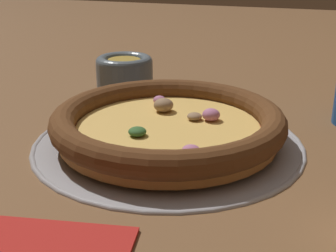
{
  "coord_description": "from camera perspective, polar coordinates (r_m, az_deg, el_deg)",
  "views": [
    {
      "loc": [
        -0.53,
        -0.18,
        0.24
      ],
      "look_at": [
        0.0,
        0.0,
        0.02
      ],
      "focal_mm": 50.0,
      "sensor_mm": 36.0,
      "label": 1
    }
  ],
  "objects": [
    {
      "name": "ground_plane",
      "position": [
        0.61,
        0.0,
        -2.16
      ],
      "size": [
        3.0,
        3.0,
        0.0
      ],
      "primitive_type": "plane",
      "color": "brown"
    },
    {
      "name": "pizza_tray",
      "position": [
        0.61,
        0.0,
        -1.87
      ],
      "size": [
        0.35,
        0.35,
        0.01
      ],
      "color": "#9E9EA3",
      "rests_on": "ground_plane"
    },
    {
      "name": "bowl_near",
      "position": [
        0.84,
        -5.33,
        6.64
      ],
      "size": [
        0.1,
        0.1,
        0.06
      ],
      "color": "slate",
      "rests_on": "ground_plane"
    },
    {
      "name": "pizza",
      "position": [
        0.6,
        0.01,
        0.29
      ],
      "size": [
        0.3,
        0.3,
        0.04
      ],
      "color": "#A86B33",
      "rests_on": "pizza_tray"
    }
  ]
}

